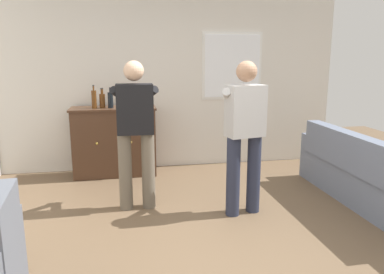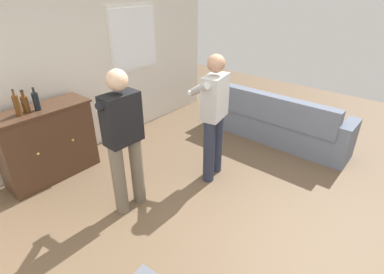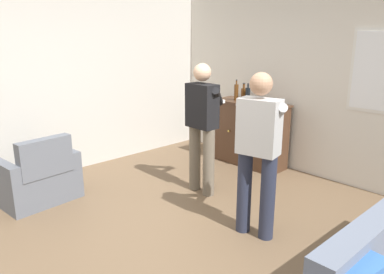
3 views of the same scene
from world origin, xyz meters
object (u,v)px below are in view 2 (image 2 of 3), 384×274
at_px(bottle_spirits_clear, 36,101).
at_px(person_standing_right, 213,113).
at_px(sideboard_cabinet, 48,143).
at_px(person_standing_left, 123,137).
at_px(couch, 271,121).
at_px(bottle_liquor_amber, 25,103).
at_px(bottle_wine_green, 17,105).

height_order(bottle_spirits_clear, person_standing_right, person_standing_right).
bearing_deg(sideboard_cabinet, person_standing_left, -78.34).
bearing_deg(couch, person_standing_right, 175.40).
bearing_deg(sideboard_cabinet, bottle_liquor_amber, -177.41).
distance_m(bottle_spirits_clear, person_standing_left, 1.32).
xyz_separation_m(bottle_wine_green, bottle_spirits_clear, (0.23, 0.01, -0.02)).
height_order(couch, bottle_spirits_clear, bottle_spirits_clear).
bearing_deg(bottle_wine_green, person_standing_right, -44.16).
relative_size(bottle_wine_green, bottle_spirits_clear, 1.12).
relative_size(person_standing_left, person_standing_right, 1.00).
xyz_separation_m(bottle_liquor_amber, bottle_spirits_clear, (0.12, -0.04, 0.01)).
bearing_deg(person_standing_left, bottle_spirits_clear, 103.32).
relative_size(bottle_liquor_amber, bottle_spirits_clear, 0.96).
relative_size(bottle_spirits_clear, person_standing_right, 0.17).
height_order(couch, person_standing_left, person_standing_left).
xyz_separation_m(couch, person_standing_right, (-1.48, 0.12, 0.60)).
xyz_separation_m(bottle_spirits_clear, person_standing_right, (1.45, -1.63, -0.18)).
height_order(bottle_wine_green, person_standing_right, person_standing_right).
xyz_separation_m(couch, bottle_wine_green, (-3.16, 1.75, 0.80)).
bearing_deg(bottle_wine_green, person_standing_left, -67.40).
bearing_deg(couch, bottle_wine_green, 151.08).
xyz_separation_m(bottle_liquor_amber, person_standing_right, (1.56, -1.67, -0.18)).
relative_size(bottle_wine_green, person_standing_left, 0.19).
relative_size(bottle_wine_green, bottle_liquor_amber, 1.17).
bearing_deg(couch, bottle_liquor_amber, 149.53).
xyz_separation_m(bottle_wine_green, person_standing_left, (0.53, -1.27, -0.20)).
distance_m(bottle_wine_green, bottle_liquor_amber, 0.12).
distance_m(couch, bottle_liquor_amber, 3.62).
height_order(bottle_wine_green, person_standing_left, person_standing_left).
bearing_deg(person_standing_left, person_standing_right, -17.44).
height_order(bottle_wine_green, bottle_liquor_amber, bottle_wine_green).
height_order(sideboard_cabinet, person_standing_left, person_standing_left).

